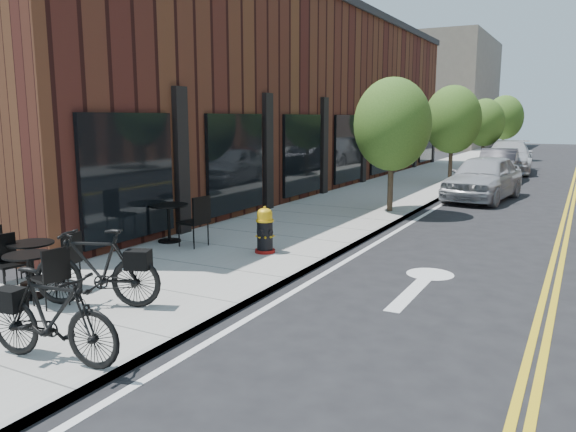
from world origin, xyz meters
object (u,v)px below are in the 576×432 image
Objects in this scene: bistro_set_a at (29,269)px; parked_car_c at (508,157)px; fire_hydrant at (265,231)px; bicycle_right at (52,316)px; bistro_set_c at (169,217)px; parked_car_b at (498,165)px; bistro_set_b at (32,257)px; bicycle_left at (96,268)px; parked_car_a at (483,177)px.

parked_car_c is (3.72, 25.51, 0.25)m from bistro_set_a.
bicycle_right is at bearing -72.20° from fire_hydrant.
bistro_set_a is at bearing -73.75° from bistro_set_c.
parked_car_b is at bearing 95.30° from fire_hydrant.
bicycle_right reaches higher than bistro_set_b.
bicycle_left is 1.07× the size of bicycle_right.
parked_car_b is at bearing 70.35° from bistro_set_b.
parked_car_c is (4.28, 25.03, 0.24)m from bistro_set_b.
bistro_set_a is at bearing -102.61° from parked_car_c.
fire_hydrant is 0.17× the size of parked_car_c.
fire_hydrant is 0.56× the size of bistro_set_a.
bicycle_right is 1.04× the size of bistro_set_b.
fire_hydrant reaches higher than bistro_set_a.
parked_car_b reaches higher than fire_hydrant.
bistro_set_c is 11.73m from parked_car_a.
parked_car_a is at bearing -91.77° from parked_car_c.
bistro_set_b is at bearing -104.01° from parked_car_c.
parked_car_a reaches higher than parked_car_b.
bistro_set_c is 21.93m from parked_car_c.
fire_hydrant is at bearing -100.12° from parked_car_b.
parked_car_a is (3.00, 14.49, 0.09)m from bicycle_left.
bistro_set_b is 3.55m from bistro_set_c.
parked_car_b is (4.35, 20.79, 0.14)m from bistro_set_b.
parked_car_a reaches higher than bicycle_left.
fire_hydrant is 4.29m from bistro_set_b.
bistro_set_c is at bearing 20.27° from bicycle_right.
bistro_set_c is 0.36× the size of parked_car_c.
bicycle_left is at bearing -57.23° from bistro_set_c.
bicycle_right is at bearing -21.85° from bistro_set_a.
parked_car_a is 1.05× the size of parked_car_b.
bicycle_left is 1.22m from bistro_set_a.
bicycle_left is at bearing -100.11° from parked_car_b.
bistro_set_c is at bearing -107.61° from parked_car_b.
parked_car_c reaches higher than bistro_set_b.
bistro_set_c is at bearing -105.88° from parked_car_c.
bistro_set_a is 0.82× the size of bistro_set_c.
parked_car_a is at bearing 84.57° from bistro_set_a.
parked_car_b is at bearing 151.56° from bicycle_left.
bistro_set_c is at bearing -175.36° from bicycle_left.
bistro_set_a is (-2.21, 1.40, -0.09)m from bicycle_right.
parked_car_c reaches higher than bistro_set_c.
parked_car_b is at bearing 82.18° from bistro_set_c.
bistro_set_a is 4.09m from bistro_set_c.
fire_hydrant is at bearing 78.51° from bistro_set_a.
parked_car_a reaches higher than bistro_set_c.
bicycle_right is at bearing -55.30° from bistro_set_c.
parked_car_c is (2.04, 21.36, 0.25)m from fire_hydrant.
parked_car_b is at bearing -11.72° from bicycle_right.
parked_car_b is (2.12, 17.12, 0.15)m from fire_hydrant.
parked_car_c is at bearing 152.89° from bicycle_left.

